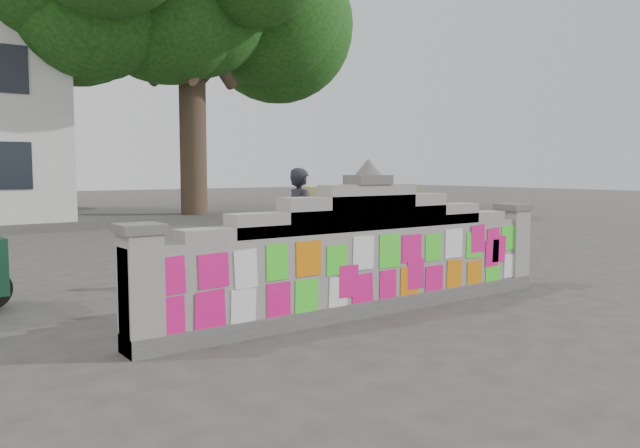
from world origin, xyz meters
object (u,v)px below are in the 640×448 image
(cyclist_rider, at_px, (301,235))
(cyclist_bike, at_px, (301,256))
(rickshaw_right, at_px, (354,222))
(pedestrian, at_px, (396,230))

(cyclist_rider, bearing_deg, cyclist_bike, 0.00)
(cyclist_bike, xyz_separation_m, rickshaw_right, (2.58, 1.76, 0.31))
(cyclist_rider, relative_size, pedestrian, 1.04)
(cyclist_rider, relative_size, rickshaw_right, 0.58)
(cyclist_bike, height_order, cyclist_rider, cyclist_rider)
(cyclist_rider, distance_m, rickshaw_right, 3.12)
(pedestrian, height_order, rickshaw_right, pedestrian)
(cyclist_bike, distance_m, rickshaw_right, 3.14)
(cyclist_bike, bearing_deg, pedestrian, -84.76)
(pedestrian, bearing_deg, rickshaw_right, 151.98)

